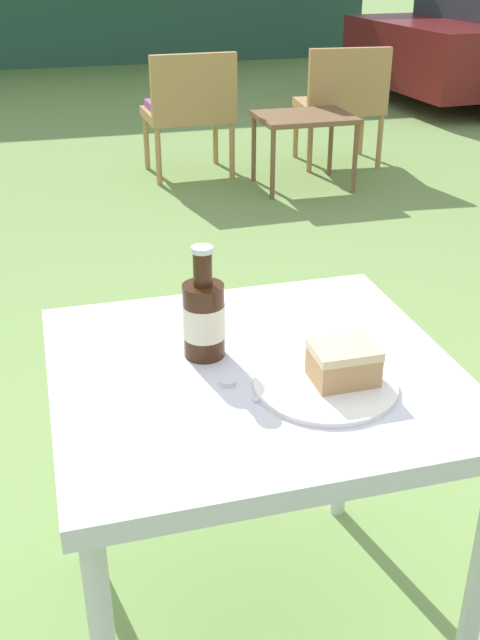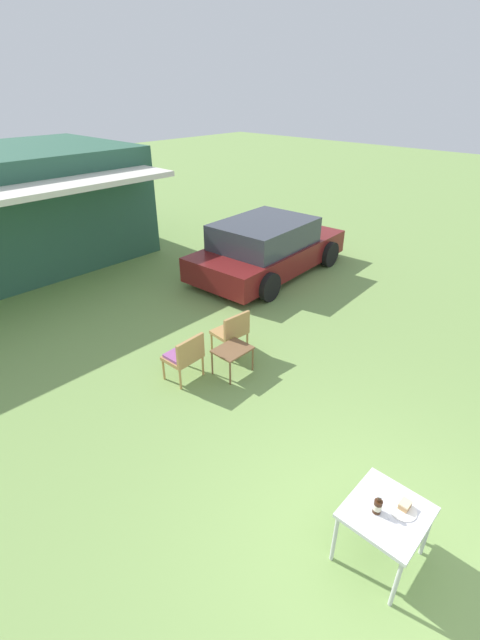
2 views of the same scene
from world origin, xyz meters
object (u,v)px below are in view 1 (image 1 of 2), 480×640
Objects in this scene: cake_on_plate at (335,374)px; cola_bottle_near at (204,317)px; wicker_chair_plain at (342,98)px; wicker_chair_cushioned at (189,106)px; patio_table at (254,401)px; garden_side_table at (304,123)px.

cola_bottle_near is (-0.20, 0.17, 0.06)m from cake_on_plate.
cola_bottle_near reaches higher than wicker_chair_plain.
cake_on_plate is at bearing 79.95° from wicker_chair_cushioned.
cola_bottle_near is at bearing 137.88° from patio_table.
wicker_chair_cushioned reaches higher than patio_table.
patio_table is at bearing 140.02° from cake_on_plate.
wicker_chair_cushioned is 3.72m from patio_table.
garden_side_table is (-0.41, -0.41, -0.06)m from wicker_chair_plain.
cola_bottle_near reaches higher than cake_on_plate.
wicker_chair_cushioned is 1.00× the size of wicker_chair_plain.
cake_on_plate is 1.16× the size of cola_bottle_near.
garden_side_table is 0.77× the size of patio_table.
patio_table is at bearing -42.12° from cola_bottle_near.
garden_side_table is 2.61× the size of cola_bottle_near.
cake_on_plate is at bearing -39.98° from patio_table.
wicker_chair_cushioned reaches higher than garden_side_table.
wicker_chair_plain is 3.08× the size of cake_on_plate.
wicker_chair_cushioned is 1.06× the size of patio_table.
garden_side_table is at bearing 71.05° from cake_on_plate.
cola_bottle_near is at bearing 76.51° from wicker_chair_cushioned.
patio_table is at bearing 70.48° from wicker_chair_plain.
garden_side_table is at bearing 143.86° from wicker_chair_cushioned.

